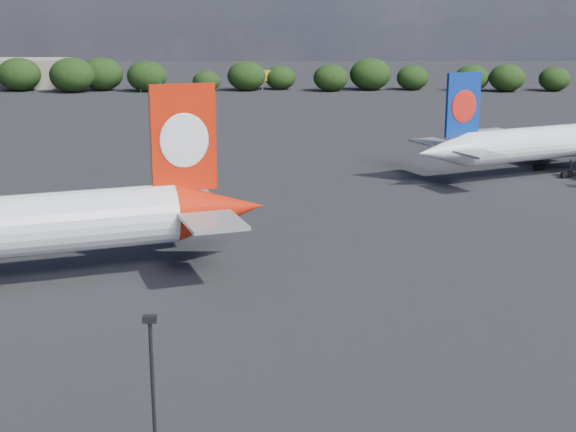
{
  "coord_description": "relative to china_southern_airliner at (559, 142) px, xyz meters",
  "views": [
    {
      "loc": [
        15.03,
        -41.02,
        21.72
      ],
      "look_at": [
        16.0,
        12.0,
        8.0
      ],
      "focal_mm": 50.0,
      "sensor_mm": 36.0,
      "label": 1
    }
  ],
  "objects": [
    {
      "name": "billboard_yellow",
      "position": [
        -41.58,
        116.76,
        -0.44
      ],
      "size": [
        5.0,
        0.3,
        5.5
      ],
      "color": "#F2A715",
      "rests_on": "ground"
    },
    {
      "name": "highway_sign",
      "position": [
        -71.58,
        110.76,
        -1.18
      ],
      "size": [
        6.0,
        0.3,
        4.5
      ],
      "color": "#125C26",
      "rests_on": "ground"
    },
    {
      "name": "horizon_treeline",
      "position": [
        -54.37,
        114.7,
        -0.31
      ],
      "size": [
        208.02,
        17.14,
        9.29
      ],
      "color": "black",
      "rests_on": "ground"
    },
    {
      "name": "china_southern_airliner",
      "position": [
        0.0,
        0.0,
        0.0
      ],
      "size": [
        41.29,
        39.79,
        14.15
      ],
      "color": "white",
      "rests_on": "ground"
    },
    {
      "name": "ground",
      "position": [
        -53.58,
        -5.24,
        -4.31
      ],
      "size": [
        500.0,
        500.0,
        0.0
      ],
      "primitive_type": "plane",
      "color": "black",
      "rests_on": "ground"
    },
    {
      "name": "apron_lamp_post",
      "position": [
        -43.5,
        -76.43,
        1.3
      ],
      "size": [
        0.55,
        0.3,
        9.94
      ],
      "color": "black",
      "rests_on": "ground"
    }
  ]
}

